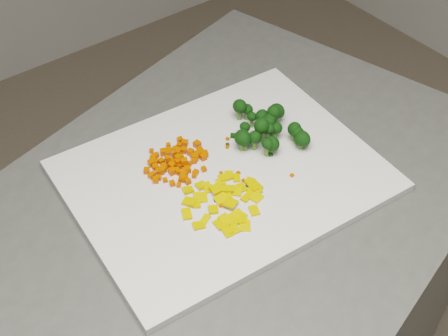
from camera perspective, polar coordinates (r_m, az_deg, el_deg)
cutting_board at (r=0.98m, az=0.00°, el=-0.67°), size 0.49×0.40×0.01m
carrot_pile at (r=0.98m, az=-4.35°, el=1.00°), size 0.10×0.10×0.03m
pepper_pile at (r=0.93m, az=-0.14°, el=-2.83°), size 0.12×0.12×0.02m
broccoli_pile at (r=1.02m, az=4.02°, el=4.28°), size 0.12×0.12×0.06m
carrot_cube_0 at (r=1.00m, az=-3.09°, el=1.46°), size 0.01×0.01×0.01m
carrot_cube_1 at (r=0.98m, az=-5.65°, el=-0.19°), size 0.01×0.01×0.01m
carrot_cube_2 at (r=0.97m, az=-4.78°, el=-0.32°), size 0.01×0.01×0.01m
carrot_cube_3 at (r=0.98m, az=-3.35°, el=-0.14°), size 0.01×0.01×0.01m
carrot_cube_4 at (r=0.99m, az=-4.67°, el=1.36°), size 0.01×0.01×0.01m
carrot_cube_5 at (r=0.99m, az=-2.65°, el=0.98°), size 0.01×0.01×0.01m
carrot_cube_6 at (r=0.98m, az=-4.72°, el=-0.21°), size 0.01×0.01×0.01m
carrot_cube_7 at (r=0.98m, az=-4.73°, el=0.22°), size 0.01×0.01×0.01m
carrot_cube_8 at (r=1.01m, az=-6.64°, el=1.56°), size 0.01×0.01×0.01m
carrot_cube_9 at (r=1.00m, az=-6.53°, el=0.73°), size 0.01×0.01×0.01m
carrot_cube_10 at (r=1.01m, az=-3.70°, el=1.63°), size 0.01×0.01×0.01m
carrot_cube_11 at (r=1.02m, az=-2.48°, el=2.18°), size 0.01×0.01×0.01m
carrot_cube_12 at (r=0.97m, az=-5.97°, el=-0.89°), size 0.01×0.01×0.01m
carrot_cube_13 at (r=0.99m, az=-6.26°, el=0.58°), size 0.01×0.01×0.01m
carrot_cube_14 at (r=1.02m, az=-3.60°, el=2.27°), size 0.01×0.01×0.01m
carrot_cube_15 at (r=0.96m, az=-3.78°, el=-1.06°), size 0.01×0.01×0.01m
carrot_cube_16 at (r=1.01m, az=-5.23°, el=1.39°), size 0.01×0.01×0.01m
carrot_cube_17 at (r=0.98m, az=-4.23°, el=0.58°), size 0.01×0.01×0.01m
carrot_cube_18 at (r=1.00m, az=-1.76°, el=1.31°), size 0.01×0.01×0.01m
carrot_cube_19 at (r=0.96m, az=-3.93°, el=-1.06°), size 0.01×0.01×0.01m
carrot_cube_20 at (r=0.99m, az=-4.22°, el=1.43°), size 0.01×0.01×0.01m
carrot_cube_21 at (r=0.98m, az=-6.16°, el=0.04°), size 0.01×0.01×0.01m
carrot_cube_22 at (r=0.98m, az=-4.79°, el=0.23°), size 0.01×0.01×0.01m
carrot_cube_23 at (r=1.00m, az=-1.91°, el=1.02°), size 0.01×0.01×0.01m
carrot_cube_24 at (r=0.96m, az=-5.40°, el=-1.11°), size 0.01×0.01×0.01m
carrot_cube_25 at (r=1.00m, az=-2.08°, el=1.42°), size 0.01×0.01×0.01m
carrot_cube_26 at (r=1.00m, az=-2.43°, el=1.28°), size 0.01×0.01×0.01m
carrot_cube_27 at (r=0.99m, az=-4.96°, el=0.60°), size 0.01×0.01×0.01m
carrot_cube_28 at (r=0.98m, az=-5.18°, el=0.87°), size 0.01×0.01×0.01m
carrot_cube_29 at (r=0.98m, az=-4.17°, el=0.25°), size 0.01×0.01×0.01m
carrot_cube_30 at (r=0.97m, az=-2.60°, el=-0.40°), size 0.01×0.01×0.01m
carrot_cube_31 at (r=1.00m, az=-4.24°, el=1.64°), size 0.01×0.01×0.01m
carrot_cube_32 at (r=0.98m, az=-4.36°, el=-0.23°), size 0.01×0.01×0.01m
carrot_cube_33 at (r=0.99m, az=-6.65°, el=0.46°), size 0.01×0.01×0.01m
carrot_cube_34 at (r=0.97m, az=-4.20°, el=-0.36°), size 0.01×0.01×0.01m
carrot_cube_35 at (r=0.99m, az=-2.78°, el=0.68°), size 0.01×0.01×0.01m
carrot_cube_36 at (r=0.98m, az=-5.51°, el=0.17°), size 0.01×0.01×0.01m
carrot_cube_37 at (r=0.99m, az=-3.20°, el=0.39°), size 0.01×0.01×0.01m
carrot_cube_38 at (r=0.96m, az=-4.16°, el=-1.56°), size 0.01×0.01×0.01m
carrot_cube_39 at (r=0.98m, az=-5.61°, el=-0.16°), size 0.01×0.01×0.01m
carrot_cube_40 at (r=0.97m, az=-6.67°, el=-0.71°), size 0.01×0.01×0.01m
carrot_cube_41 at (r=1.01m, az=-2.23°, el=1.74°), size 0.01×0.01×0.01m
carrot_cube_42 at (r=0.98m, az=-6.52°, el=-0.55°), size 0.01×0.01×0.01m
carrot_cube_43 at (r=1.01m, az=-5.56°, el=1.45°), size 0.01×0.01×0.01m
carrot_cube_44 at (r=0.96m, az=-6.28°, el=-1.09°), size 0.01×0.01×0.01m
carrot_cube_45 at (r=1.00m, az=-4.20°, el=1.15°), size 0.01×0.01×0.01m
carrot_cube_46 at (r=0.99m, az=-6.39°, el=0.30°), size 0.01×0.01×0.01m
carrot_cube_47 at (r=0.98m, az=-3.66°, el=0.59°), size 0.01×0.01×0.01m
carrot_cube_48 at (r=0.99m, az=-4.42°, el=0.47°), size 0.01×0.01×0.01m
carrot_cube_49 at (r=0.96m, az=-3.77°, el=-0.93°), size 0.01×0.01×0.01m
carrot_cube_50 at (r=0.98m, az=-7.08°, el=-0.24°), size 0.01×0.01×0.01m
carrot_cube_51 at (r=0.98m, az=-1.86°, el=-0.10°), size 0.01×0.01×0.01m
carrot_cube_52 at (r=0.97m, az=-3.58°, el=-0.27°), size 0.01×0.01×0.01m
carrot_cube_53 at (r=0.99m, az=-2.67°, el=0.71°), size 0.01×0.01×0.01m
carrot_cube_54 at (r=1.01m, az=-4.48°, el=1.80°), size 0.01×0.01×0.01m
carrot_cube_55 at (r=1.00m, az=-4.13°, el=0.81°), size 0.01×0.01×0.01m
carrot_cube_56 at (r=0.97m, az=-2.74°, el=-0.69°), size 0.01×0.01×0.01m
carrot_cube_57 at (r=1.01m, az=-4.60°, el=1.42°), size 0.01×0.01×0.01m
carrot_cube_58 at (r=0.97m, az=-3.71°, el=-0.59°), size 0.01×0.01×0.01m
carrot_cube_59 at (r=0.98m, az=-4.07°, el=0.22°), size 0.01×0.01×0.01m
carrot_cube_60 at (r=1.01m, az=-5.06°, el=1.60°), size 0.01×0.01×0.01m
carrot_cube_61 at (r=0.97m, az=-6.55°, el=-0.60°), size 0.01×0.01×0.01m
carrot_cube_62 at (r=1.02m, az=-4.13°, el=2.09°), size 0.01×0.01×0.01m
carrot_cube_63 at (r=1.01m, az=-5.19°, el=1.33°), size 0.01×0.01×0.01m
carrot_cube_64 at (r=0.99m, az=-3.91°, el=1.05°), size 0.01×0.01×0.01m
carrot_cube_65 at (r=0.99m, az=-6.30°, el=0.10°), size 0.01×0.01×0.01m
carrot_cube_66 at (r=0.96m, az=-3.33°, el=-1.23°), size 0.01×0.01×0.01m
carrot_cube_67 at (r=1.02m, az=-5.11°, el=2.09°), size 0.01×0.01×0.01m
carrot_cube_68 at (r=1.03m, az=-4.04°, el=2.57°), size 0.01×0.01×0.01m
carrot_cube_69 at (r=0.98m, az=-5.98°, el=-0.32°), size 0.01×0.01×0.01m
carrot_cube_70 at (r=0.99m, az=-5.75°, el=0.61°), size 0.01×0.01×0.01m
carrot_cube_71 at (r=1.01m, az=-6.18°, el=1.19°), size 0.01×0.01×0.01m
carrot_cube_72 at (r=1.00m, az=-6.45°, el=0.95°), size 0.01×0.01×0.01m
carrot_cube_73 at (r=0.96m, az=-4.76°, el=-1.41°), size 0.01×0.01×0.01m
carrot_cube_74 at (r=0.99m, az=-4.21°, el=0.92°), size 0.01×0.01×0.01m
carrot_cube_75 at (r=0.99m, az=-6.29°, el=0.07°), size 0.01×0.01×0.01m
carrot_cube_76 at (r=0.98m, az=-5.42°, el=0.06°), size 0.01×0.01×0.01m
carrot_cube_77 at (r=0.99m, az=-4.09°, el=0.56°), size 0.01×0.01×0.01m
carrot_cube_78 at (r=1.00m, az=-2.85°, el=1.11°), size 0.01×0.01×0.01m
pepper_chunk_0 at (r=0.97m, az=0.47°, el=-0.63°), size 0.02×0.02×0.01m
pepper_chunk_1 at (r=0.92m, az=-1.00°, el=-3.83°), size 0.02×0.02×0.01m
pepper_chunk_2 at (r=0.95m, az=2.84°, el=-1.69°), size 0.02×0.02×0.01m
pepper_chunk_3 at (r=0.94m, az=-0.68°, el=-1.92°), size 0.02×0.02×0.01m
pepper_chunk_4 at (r=0.97m, az=0.12°, el=-0.85°), size 0.02×0.02×0.01m
pepper_chunk_5 at (r=0.91m, az=0.50°, el=-4.87°), size 0.02×0.02×0.01m
pepper_chunk_6 at (r=0.91m, az=0.10°, el=-4.71°), size 0.02×0.02×0.01m
pepper_chunk_7 at (r=0.92m, az=2.77°, el=-3.92°), size 0.02×0.02×0.01m
pepper_chunk_8 at (r=0.95m, az=2.96°, el=-1.97°), size 0.02×0.02×0.01m
pepper_chunk_9 at (r=0.90m, az=-0.36°, el=-5.15°), size 0.02×0.02×0.01m
pepper_chunk_10 at (r=0.95m, az=-1.52°, el=-1.79°), size 0.02×0.02×0.01m
pepper_chunk_11 at (r=0.90m, az=-2.32°, el=-5.27°), size 0.02×0.02×0.01m
pepper_chunk_12 at (r=0.95m, az=1.17°, el=-2.11°), size 0.03×0.02×0.01m
pepper_chunk_13 at (r=0.92m, az=0.57°, el=-3.23°), size 0.02×0.03×0.01m
pepper_chunk_14 at (r=0.96m, az=2.37°, el=-1.23°), size 0.02×0.02×0.01m
pepper_chunk_15 at (r=0.96m, az=-0.31°, el=-1.28°), size 0.02×0.02×0.01m
pepper_chunk_16 at (r=0.94m, az=0.34°, el=-1.90°), size 0.02×0.02×0.01m
pepper_chunk_17 at (r=0.93m, az=-2.48°, el=-3.21°), size 0.02×0.02×0.00m
pepper_chunk_18 at (r=0.90m, az=0.45°, el=-5.68°), size 0.02×0.02×0.01m
pepper_chunk_19 at (r=0.92m, az=-3.43°, el=-4.22°), size 0.02×0.02×0.01m
pepper_chunk_20 at (r=0.95m, az=-2.12°, el=-1.62°), size 0.02×0.02×0.01m
pepper_chunk_21 at (r=0.94m, az=2.10°, el=-2.69°), size 0.02×0.02×0.01m
pepper_chunk_22 at (r=0.90m, az=1.03°, el=-5.61°), size 0.01×0.02×0.01m
pepper_chunk_23 at (r=0.95m, az=2.61°, el=-2.15°), size 0.02×0.02×0.01m
pepper_chunk_24 at (r=0.95m, az=1.65°, el=-1.79°), size 0.01×0.02×0.01m
pepper_chunk_25 at (r=0.95m, az=-1.48°, el=-1.76°), size 0.02×0.02×0.01m
pepper_chunk_26 at (r=0.91m, az=1.48°, el=-4.43°), size 0.02×0.02×0.01m
pepper_chunk_27 at (r=0.91m, az=-1.72°, el=-4.69°), size 0.02×0.02×0.01m
pepper_chunk_28 at (r=0.94m, az=0.14°, el=-2.63°), size 0.02×0.02×0.01m
pepper_chunk_29 at (r=0.94m, az=3.00°, el=-2.72°), size 0.02×0.02×0.01m
pepper_chunk_30 at (r=0.94m, az=-2.17°, el=-2.73°), size 0.03×0.03×0.01m
pepper_chunk_31 at (r=0.97m, az=1.16°, el=-0.93°), size 0.02×0.02×0.01m
pepper_chunk_32 at (r=0.90m, az=1.94°, el=-5.31°), size 0.02×0.03×0.01m
pepper_chunk_33 at (r=0.91m, az=1.46°, el=-4.74°), size 0.02×0.02×0.01m
pepper_chunk_34 at (r=0.91m, az=1.54°, el=-4.58°), size 0.02×0.02×0.01m
pepper_chunk_35 at (r=0.89m, az=0.32°, el=-5.87°), size 0.02×0.02×0.01m
pepper_chunk_36 at (r=0.91m, az=1.09°, el=-4.27°), size 0.02×0.01×0.01m
pepper_chunk_37 at (r=0.93m, az=-0.23°, el=-2.89°), size 0.02×0.02×0.01m
pepper_chunk_38 at (r=0.93m, az=-3.17°, el=-3.11°), size 0.02×0.03×0.01m
pepper_chunk_39 at (r=0.95m, az=-3.32°, el=-2.02°), size 0.02×0.02×0.01m
broccoli_floret_0 at (r=1.00m, az=2.81°, el=2.47°), size 0.03×0.03×0.03m
broccoli_floret_1 at (r=1.03m, az=6.40°, el=3.26°), size 0.03×0.03×0.03m
broccoli_floret_2 at (r=1.02m, az=6.68°, el=2.91°), size 0.03×0.03×0.03m
broccoli_floret_3 at (r=1.01m, az=4.01°, el=3.39°), size 0.03×0.03×0.03m
broccoli_floret_4 at (r=1.00m, az=1.66°, el=2.48°), size 0.04×0.04×0.03m
broccoli_floret_5 at (r=1.04m, az=4.10°, el=3.86°), size 0.03×0.03×0.03m
broccoli_floret_6 at (r=1.03m, az=4.09°, el=4.11°), size 0.03×0.03×0.03m
broccoli_floret_7 at (r=1.00m, az=3.40°, el=3.57°), size 0.04×0.04×0.03m
broccoli_floret_8 at (r=1.03m, az=4.00°, el=3.71°), size 0.03×0.03×0.03m
broccoli_floret_9 at (r=1.06m, az=1.41°, el=5.28°), size 0.03×0.03×0.04m
broccoli_floret_10 at (r=1.03m, az=4.51°, el=4.76°), size 0.03×0.03×0.04m
broccoli_floret_11 at (r=0.99m, az=3.93°, el=1.84°), size 0.03×0.03×0.03m
broccoli_floret_12 at (r=1.05m, az=2.54°, el=4.38°), size 0.02×0.02×0.03m
broccoli_floret_13 at (r=1.02m, az=7.08°, el=2.49°), size 0.04×0.04×0.03m
broccoli_floret_14 at (r=1.06m, az=2.08°, el=5.12°), size 0.03×0.03×0.03m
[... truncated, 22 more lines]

